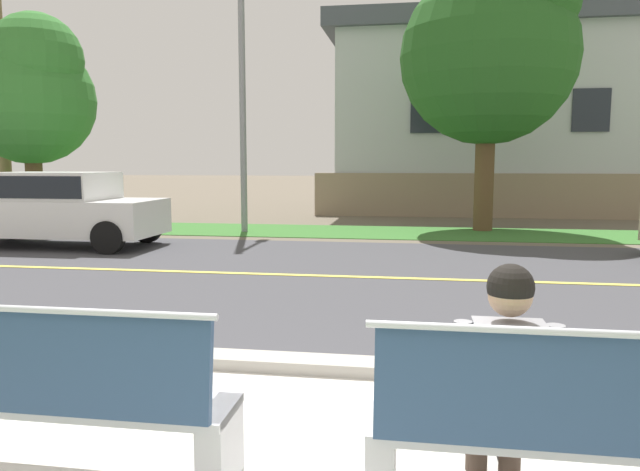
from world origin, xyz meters
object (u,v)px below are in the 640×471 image
at_px(bench_left, 45,398).
at_px(car_white_near, 55,205).
at_px(streetlamp, 244,54).
at_px(bench_right, 587,435).
at_px(seated_person_grey, 504,374).
at_px(shade_tree_far_left, 31,91).
at_px(shade_tree_left, 495,42).

distance_m(bench_left, car_white_near, 10.04).
distance_m(car_white_near, streetlamp, 5.77).
height_order(bench_right, seated_person_grey, seated_person_grey).
bearing_deg(seated_person_grey, bench_right, -25.85).
relative_size(seated_person_grey, car_white_near, 0.29).
xyz_separation_m(bench_right, streetlamp, (-5.04, 11.79, 3.92)).
distance_m(streetlamp, shade_tree_far_left, 5.90).
bearing_deg(car_white_near, streetlamp, 46.84).
bearing_deg(bench_right, shade_tree_far_left, 132.51).
xyz_separation_m(seated_person_grey, car_white_near, (-7.80, 8.29, 0.18)).
distance_m(bench_left, shade_tree_left, 13.95).
relative_size(bench_right, seated_person_grey, 1.64).
distance_m(bench_left, streetlamp, 12.63).
bearing_deg(bench_left, streetlamp, 100.88).
relative_size(bench_right, streetlamp, 0.27).
bearing_deg(bench_right, seated_person_grey, 154.15).
bearing_deg(streetlamp, shade_tree_far_left, 179.20).
xyz_separation_m(bench_right, shade_tree_left, (1.05, 12.74, 4.20)).
relative_size(streetlamp, shade_tree_left, 1.08).
distance_m(bench_right, shade_tree_left, 13.46).
height_order(streetlamp, shade_tree_far_left, streetlamp).
relative_size(bench_left, streetlamp, 0.27).
relative_size(bench_left, shade_tree_far_left, 0.37).
distance_m(bench_right, shade_tree_far_left, 16.41).
bearing_deg(shade_tree_far_left, shade_tree_left, 4.16).
xyz_separation_m(streetlamp, shade_tree_left, (6.09, 0.95, 0.28)).
height_order(streetlamp, shade_tree_left, streetlamp).
height_order(seated_person_grey, shade_tree_left, shade_tree_left).
bearing_deg(seated_person_grey, shade_tree_left, 83.60).
distance_m(bench_left, shade_tree_far_left, 14.72).
bearing_deg(bench_right, bench_left, 180.00).
bearing_deg(shade_tree_far_left, streetlamp, -0.80).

